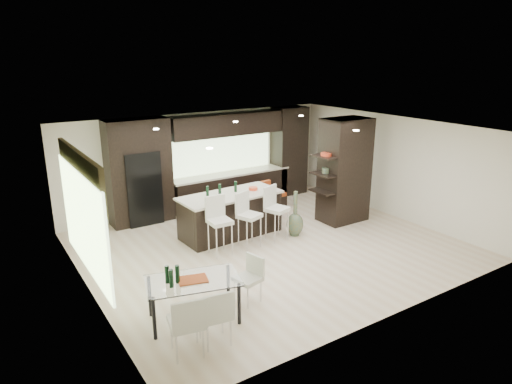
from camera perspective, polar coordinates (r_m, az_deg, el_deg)
ground at (r=10.57m, az=1.79°, el=-6.77°), size 8.00×8.00×0.00m
back_wall at (r=13.03m, az=-6.99°, el=3.96°), size 8.00×0.02×2.70m
left_wall at (r=8.58m, az=-20.69°, el=-3.95°), size 0.02×7.00×2.70m
right_wall at (r=12.75m, az=16.80°, el=3.06°), size 0.02×7.00×2.70m
ceiling at (r=9.80m, az=1.93°, el=7.84°), size 8.00×7.00×0.02m
window_left at (r=8.77m, az=-20.73°, el=-3.50°), size 0.04×3.20×1.90m
window_back at (r=13.22m, az=-4.61°, el=5.11°), size 3.40×0.04×1.20m
stone_accent at (r=8.52m, az=-21.16°, el=2.22°), size 0.08×3.00×0.80m
ceiling_spots at (r=10.01m, az=1.10°, el=7.92°), size 4.00×3.00×0.02m
back_cabinetry at (r=12.97m, az=-4.36°, el=3.97°), size 6.80×0.68×2.70m
refrigerator at (r=12.09m, az=-14.20°, el=0.58°), size 0.90×0.68×1.90m
partition_column at (r=12.01m, az=11.00°, el=2.65°), size 1.20×0.80×2.70m
kitchen_island at (r=11.05m, az=-3.21°, el=-2.82°), size 2.53×1.19×1.04m
stool_left at (r=9.99m, az=-4.52°, el=-4.98°), size 0.48×0.48×1.06m
stool_mid at (r=10.36m, az=-0.83°, el=-4.20°), size 0.58×0.58×1.03m
stool_right at (r=10.75m, az=2.63°, el=-3.36°), size 0.59×0.59×1.05m
bench at (r=12.72m, az=1.02°, el=-1.40°), size 1.32×0.60×0.49m
floor_vase at (r=11.01m, az=4.92°, el=-2.70°), size 0.52×0.52×1.12m
dining_table at (r=7.77m, az=-7.79°, el=-13.24°), size 1.68×1.22×0.73m
chair_near at (r=7.16m, az=-5.16°, el=-15.34°), size 0.53×0.53×0.86m
chair_far at (r=6.97m, az=-8.69°, el=-16.25°), size 0.58×0.58×0.91m
chair_end at (r=8.19m, az=-1.05°, el=-11.19°), size 0.51×0.51×0.78m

